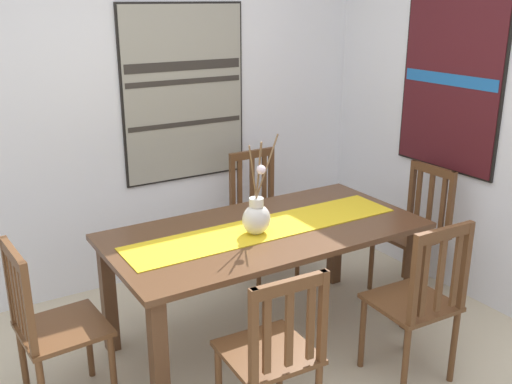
{
  "coord_description": "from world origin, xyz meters",
  "views": [
    {
      "loc": [
        -1.54,
        -2.2,
        2.09
      ],
      "look_at": [
        0.18,
        0.6,
        0.99
      ],
      "focal_mm": 41.06,
      "sensor_mm": 36.0,
      "label": 1
    }
  ],
  "objects": [
    {
      "name": "dining_table",
      "position": [
        0.22,
        0.57,
        0.66
      ],
      "size": [
        1.91,
        0.95,
        0.76
      ],
      "color": "#51331E",
      "rests_on": "ground_plane"
    },
    {
      "name": "wall_back",
      "position": [
        0.0,
        1.86,
        1.35
      ],
      "size": [
        6.4,
        0.12,
        2.7
      ],
      "primitive_type": "cube",
      "color": "silver",
      "rests_on": "ground_plane"
    },
    {
      "name": "chair_2",
      "position": [
        -0.23,
        -0.22,
        0.49
      ],
      "size": [
        0.44,
        0.44,
        0.94
      ],
      "color": "brown",
      "rests_on": "ground_plane"
    },
    {
      "name": "centerpiece_vase",
      "position": [
        0.13,
        0.52,
        0.88
      ],
      "size": [
        0.23,
        0.15,
        0.59
      ],
      "color": "silver",
      "rests_on": "dining_table"
    },
    {
      "name": "chair_1",
      "position": [
        -1.07,
        0.57,
        0.51
      ],
      "size": [
        0.45,
        0.45,
        0.96
      ],
      "color": "brown",
      "rests_on": "ground_plane"
    },
    {
      "name": "chair_3",
      "position": [
        1.5,
        0.55,
        0.49
      ],
      "size": [
        0.43,
        0.43,
        0.95
      ],
      "color": "brown",
      "rests_on": "ground_plane"
    },
    {
      "name": "chair_0",
      "position": [
        0.72,
        -0.23,
        0.5
      ],
      "size": [
        0.44,
        0.44,
        0.98
      ],
      "color": "brown",
      "rests_on": "ground_plane"
    },
    {
      "name": "chair_4",
      "position": [
        0.71,
        1.39,
        0.5
      ],
      "size": [
        0.43,
        0.43,
        0.97
      ],
      "color": "brown",
      "rests_on": "ground_plane"
    },
    {
      "name": "painting_on_side_wall",
      "position": [
        1.79,
        0.61,
        1.52
      ],
      "size": [
        0.05,
        0.87,
        1.25
      ],
      "color": "black"
    },
    {
      "name": "table_runner",
      "position": [
        0.22,
        0.57,
        0.76
      ],
      "size": [
        1.76,
        0.36,
        0.01
      ],
      "primitive_type": "cube",
      "color": "gold",
      "rests_on": "dining_table"
    },
    {
      "name": "painting_on_back_wall",
      "position": [
        0.28,
        1.79,
        1.41
      ],
      "size": [
        0.98,
        0.05,
        1.31
      ],
      "color": "black"
    }
  ]
}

